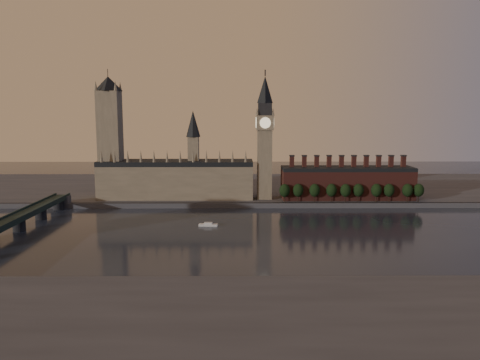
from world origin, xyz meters
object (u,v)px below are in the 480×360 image
object	(u,v)px
big_ben	(265,136)
westminster_bridge	(4,227)
river_boat	(208,225)
victoria_tower	(110,133)

from	to	relation	value
big_ben	westminster_bridge	size ratio (longest dim) A/B	0.54
big_ben	river_boat	bearing A→B (deg)	-117.79
victoria_tower	westminster_bridge	xyz separation A→B (m)	(-35.00, -117.70, -51.65)
river_boat	big_ben	bearing A→B (deg)	67.01
big_ben	river_boat	size ratio (longest dim) A/B	8.18
victoria_tower	westminster_bridge	distance (m)	133.21
westminster_bridge	big_ben	bearing A→B (deg)	34.33
westminster_bridge	victoria_tower	bearing A→B (deg)	73.44
victoria_tower	westminster_bridge	bearing A→B (deg)	-106.56
big_ben	river_boat	xyz separation A→B (m)	(-42.71, -81.06, -55.85)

